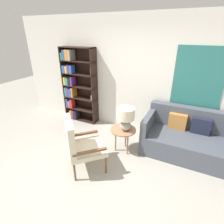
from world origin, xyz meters
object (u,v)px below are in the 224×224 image
at_px(bookshelf, 76,86).
at_px(table_lamp, 126,117).
at_px(armchair, 79,142).
at_px(couch, 186,138).
at_px(side_table, 123,132).

bearing_deg(bookshelf, table_lamp, -25.25).
bearing_deg(table_lamp, bookshelf, 154.75).
xyz_separation_m(armchair, table_lamp, (0.54, 0.83, 0.24)).
xyz_separation_m(armchair, couch, (1.67, 1.37, -0.24)).
bearing_deg(table_lamp, couch, 25.65).
height_order(armchair, side_table, armchair).
xyz_separation_m(armchair, side_table, (0.50, 0.83, -0.10)).
bearing_deg(side_table, couch, 24.70).
distance_m(bookshelf, armchair, 2.13).
bearing_deg(bookshelf, couch, -5.84).
distance_m(armchair, side_table, 0.97).
bearing_deg(armchair, side_table, 59.16).
distance_m(bookshelf, table_lamp, 1.99).
height_order(couch, side_table, couch).
distance_m(couch, side_table, 1.30).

